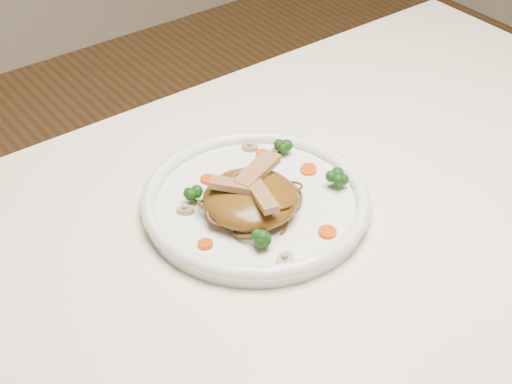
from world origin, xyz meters
TOP-DOWN VIEW (x-y plane):
  - table at (0.00, 0.00)m, footprint 1.20×0.80m
  - plate at (-0.08, 0.09)m, footprint 0.39×0.39m
  - noodle_mound at (-0.10, 0.07)m, footprint 0.16×0.16m
  - chicken_a at (-0.08, 0.09)m, footprint 0.08×0.05m
  - chicken_b at (-0.12, 0.08)m, footprint 0.06×0.06m
  - chicken_c at (-0.10, 0.04)m, footprint 0.04×0.07m
  - broccoli_0 at (0.01, 0.14)m, footprint 0.03×0.03m
  - broccoli_1 at (-0.15, 0.13)m, footprint 0.03×0.03m
  - broccoli_2 at (-0.13, 0.01)m, footprint 0.03×0.03m
  - broccoli_3 at (0.02, 0.04)m, footprint 0.03×0.03m
  - carrot_0 at (-0.01, 0.16)m, footprint 0.02×0.02m
  - carrot_1 at (-0.18, 0.05)m, footprint 0.02×0.02m
  - carrot_2 at (0.01, 0.09)m, footprint 0.03×0.03m
  - carrot_3 at (-0.11, 0.16)m, footprint 0.02×0.02m
  - carrot_4 at (-0.05, -0.02)m, footprint 0.03×0.03m
  - mushroom_0 at (-0.12, -0.03)m, footprint 0.03×0.03m
  - mushroom_1 at (0.00, 0.15)m, footprint 0.04×0.04m
  - mushroom_2 at (-0.17, 0.12)m, footprint 0.03×0.03m
  - mushroom_3 at (-0.02, 0.18)m, footprint 0.03×0.03m

SIDE VIEW (x-z plane):
  - table at x=0.00m, z-range 0.28..1.03m
  - plate at x=-0.08m, z-range 0.75..0.77m
  - carrot_0 at x=-0.01m, z-range 0.77..0.77m
  - carrot_1 at x=-0.18m, z-range 0.77..0.77m
  - carrot_2 at x=0.01m, z-range 0.77..0.77m
  - carrot_3 at x=-0.11m, z-range 0.77..0.77m
  - carrot_4 at x=-0.05m, z-range 0.77..0.77m
  - mushroom_0 at x=-0.12m, z-range 0.77..0.77m
  - mushroom_1 at x=0.00m, z-range 0.77..0.77m
  - mushroom_2 at x=-0.17m, z-range 0.77..0.77m
  - mushroom_3 at x=-0.02m, z-range 0.77..0.77m
  - broccoli_0 at x=0.01m, z-range 0.77..0.79m
  - broccoli_3 at x=0.02m, z-range 0.77..0.79m
  - broccoli_2 at x=-0.13m, z-range 0.77..0.80m
  - broccoli_1 at x=-0.15m, z-range 0.77..0.80m
  - noodle_mound at x=-0.10m, z-range 0.77..0.80m
  - chicken_c at x=-0.10m, z-range 0.80..0.81m
  - chicken_b at x=-0.12m, z-range 0.80..0.81m
  - chicken_a at x=-0.08m, z-range 0.80..0.82m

